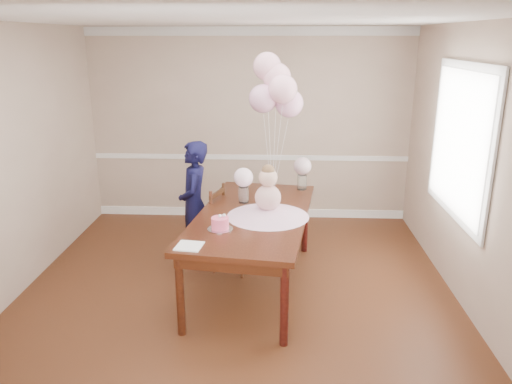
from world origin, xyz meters
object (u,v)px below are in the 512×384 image
(dining_chair_seat, at_px, (233,234))
(woman, at_px, (194,204))
(dining_table_top, at_px, (253,216))
(birthday_cake, at_px, (220,223))

(dining_chair_seat, bearing_deg, woman, -178.82)
(dining_table_top, height_order, woman, woman)
(dining_table_top, distance_m, dining_chair_seat, 0.59)
(dining_table_top, xyz_separation_m, woman, (-0.70, 0.53, -0.07))
(dining_table_top, relative_size, woman, 1.50)
(dining_chair_seat, distance_m, woman, 0.56)
(birthday_cake, bearing_deg, dining_table_top, 58.42)
(birthday_cake, xyz_separation_m, dining_chair_seat, (0.04, 0.86, -0.46))
(birthday_cake, bearing_deg, woman, 112.70)
(dining_table_top, distance_m, woman, 0.88)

